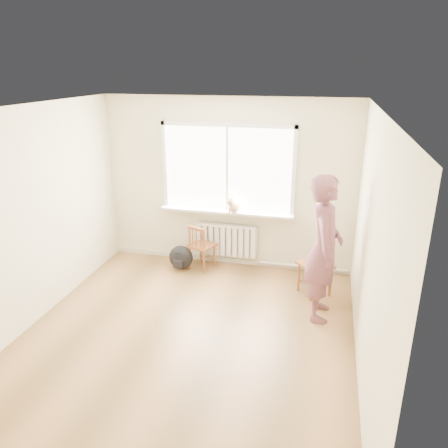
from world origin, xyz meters
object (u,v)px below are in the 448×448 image
Objects in this scene: cat at (234,205)px; backpack at (181,257)px; chair_left at (201,247)px; chair_right at (317,267)px; person at (324,248)px.

backpack is at bearing -147.26° from cat.
chair_left is 0.37m from backpack.
cat reaches higher than backpack.
cat reaches higher than chair_right.
chair_right is 0.45× the size of person.
chair_left is at bearing 62.16° from person.
chair_right is 2.21m from backpack.
chair_left is 1.91× the size of backpack.
chair_right reaches higher than backpack.
person is at bearing 173.89° from chair_left.
chair_left is 1.76× the size of cat.
backpack is (-2.17, 0.37, -0.23)m from chair_right.
chair_left reaches higher than backpack.
backpack is (-2.23, 0.90, -0.76)m from person.
chair_right is at bearing -6.58° from cat.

